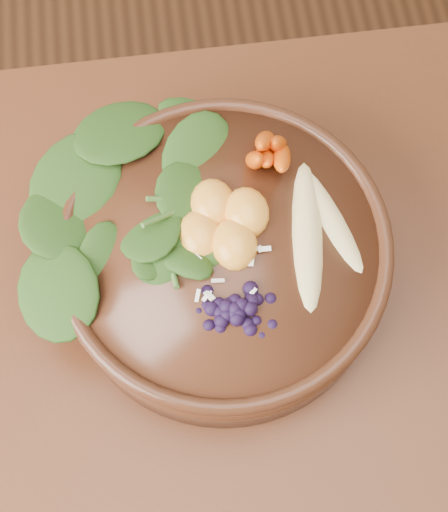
{
  "coord_description": "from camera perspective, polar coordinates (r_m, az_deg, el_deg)",
  "views": [
    {
      "loc": [
        -0.21,
        -0.08,
        1.44
      ],
      "look_at": [
        -0.18,
        0.17,
        0.8
      ],
      "focal_mm": 50.0,
      "sensor_mm": 36.0,
      "label": 1
    }
  ],
  "objects": [
    {
      "name": "coconut_flakes",
      "position": [
        0.64,
        0.45,
        -0.57
      ],
      "size": [
        0.1,
        0.08,
        0.01
      ],
      "primitive_type": null,
      "rotation": [
        0.0,
        0.0,
        0.01
      ],
      "color": "white",
      "rests_on": "stoneware_bowl"
    },
    {
      "name": "banana_halves",
      "position": [
        0.65,
        7.78,
        2.86
      ],
      "size": [
        0.09,
        0.18,
        0.03
      ],
      "rotation": [
        0.0,
        0.0,
        0.01
      ],
      "color": "#E0CC84",
      "rests_on": "stoneware_bowl"
    },
    {
      "name": "dining_table",
      "position": [
        0.81,
        14.47,
        -13.27
      ],
      "size": [
        1.6,
        0.9,
        0.75
      ],
      "color": "#331C0C",
      "rests_on": "ground"
    },
    {
      "name": "kale_heap",
      "position": [
        0.66,
        -4.97,
        6.4
      ],
      "size": [
        0.21,
        0.18,
        0.05
      ],
      "primitive_type": null,
      "rotation": [
        0.0,
        0.0,
        0.01
      ],
      "color": "#294D1A",
      "rests_on": "stoneware_bowl"
    },
    {
      "name": "ground",
      "position": [
        1.46,
        8.16,
        -16.99
      ],
      "size": [
        4.0,
        4.0,
        0.0
      ],
      "primitive_type": "plane",
      "color": "#381E0F",
      "rests_on": "ground"
    },
    {
      "name": "carrot_cluster",
      "position": [
        0.66,
        3.87,
        9.78
      ],
      "size": [
        0.07,
        0.07,
        0.09
      ],
      "primitive_type": null,
      "rotation": [
        0.0,
        0.0,
        0.01
      ],
      "color": "#D74D09",
      "rests_on": "stoneware_bowl"
    },
    {
      "name": "mandarin_cluster",
      "position": [
        0.65,
        -0.05,
        3.19
      ],
      "size": [
        0.09,
        0.1,
        0.03
      ],
      "primitive_type": null,
      "rotation": [
        0.0,
        0.0,
        0.01
      ],
      "color": "orange",
      "rests_on": "stoneware_bowl"
    },
    {
      "name": "blueberry_pile",
      "position": [
        0.61,
        1.14,
        -3.72
      ],
      "size": [
        0.14,
        0.11,
        0.04
      ],
      "primitive_type": null,
      "rotation": [
        0.0,
        0.0,
        0.01
      ],
      "color": "black",
      "rests_on": "stoneware_bowl"
    },
    {
      "name": "stoneware_bowl",
      "position": [
        0.69,
        0.0,
        -0.3
      ],
      "size": [
        0.31,
        0.31,
        0.08
      ],
      "primitive_type": "cylinder",
      "rotation": [
        0.0,
        0.0,
        0.01
      ],
      "color": "#402011",
      "rests_on": "dining_table"
    }
  ]
}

